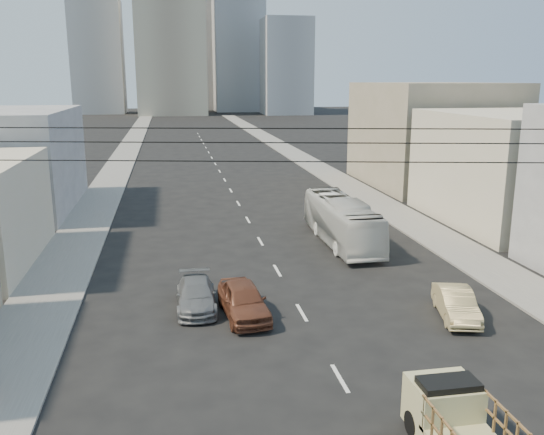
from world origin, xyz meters
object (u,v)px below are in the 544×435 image
object	(u,v)px
city_bus	(342,221)
sedan_grey	(196,295)
flatbed_pickup	(461,422)
sedan_brown	(243,300)
sedan_tan	(456,304)

from	to	relation	value
city_bus	sedan_grey	size ratio (longest dim) A/B	2.41
flatbed_pickup	city_bus	world-z (taller)	city_bus
sedan_brown	sedan_tan	bearing A→B (deg)	-16.48
flatbed_pickup	city_bus	size ratio (longest dim) A/B	0.42
sedan_brown	sedan_tan	world-z (taller)	sedan_brown
city_bus	sedan_grey	distance (m)	13.56
flatbed_pickup	sedan_tan	distance (m)	10.14
flatbed_pickup	sedan_grey	size ratio (longest dim) A/B	1.02
sedan_grey	sedan_tan	bearing A→B (deg)	-14.38
city_bus	sedan_tan	distance (m)	12.61
city_bus	sedan_grey	xyz separation A→B (m)	(-9.78, -9.36, -0.83)
sedan_brown	sedan_grey	size ratio (longest dim) A/B	1.03
flatbed_pickup	sedan_grey	distance (m)	13.90
flatbed_pickup	sedan_brown	distance (m)	11.82
sedan_brown	sedan_tan	size ratio (longest dim) A/B	1.13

